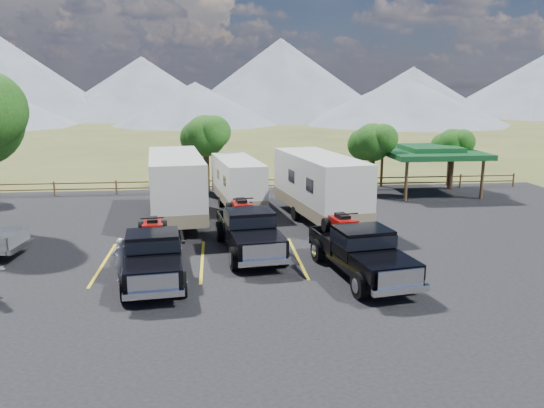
{
  "coord_description": "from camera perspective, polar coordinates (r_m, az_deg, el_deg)",
  "views": [
    {
      "loc": [
        -1.33,
        -17.15,
        7.09
      ],
      "look_at": [
        1.28,
        7.46,
        1.6
      ],
      "focal_mm": 35.0,
      "sensor_mm": 36.0,
      "label": 1
    }
  ],
  "objects": [
    {
      "name": "rig_left",
      "position": [
        20.34,
        -12.65,
        -5.14
      ],
      "size": [
        2.69,
        6.34,
        2.06
      ],
      "rotation": [
        0.0,
        0.0,
        0.11
      ],
      "color": "black",
      "rests_on": "asphalt_lot"
    },
    {
      "name": "pavilion",
      "position": [
        37.29,
        16.66,
        5.36
      ],
      "size": [
        6.2,
        6.2,
        3.22
      ],
      "color": "brown",
      "rests_on": "ground"
    },
    {
      "name": "trailer_left",
      "position": [
        28.58,
        -10.3,
        1.85
      ],
      "size": [
        3.57,
        10.32,
        3.57
      ],
      "rotation": [
        0.0,
        0.0,
        0.11
      ],
      "color": "silver",
      "rests_on": "asphalt_lot"
    },
    {
      "name": "rig_right",
      "position": [
        20.47,
        9.4,
        -4.79
      ],
      "size": [
        3.04,
        6.61,
        2.13
      ],
      "rotation": [
        0.0,
        0.0,
        0.16
      ],
      "color": "black",
      "rests_on": "asphalt_lot"
    },
    {
      "name": "rail_fence",
      "position": [
        36.39,
        -0.72,
        2.24
      ],
      "size": [
        36.12,
        0.12,
        1.0
      ],
      "color": "brown",
      "rests_on": "ground"
    },
    {
      "name": "rig_center",
      "position": [
        22.96,
        -2.54,
        -2.7
      ],
      "size": [
        2.88,
        6.63,
        2.15
      ],
      "rotation": [
        0.0,
        0.0,
        0.12
      ],
      "color": "black",
      "rests_on": "asphalt_lot"
    },
    {
      "name": "mountain_range",
      "position": [
        123.29,
        -9.22,
        12.71
      ],
      "size": [
        209.0,
        71.0,
        20.0
      ],
      "color": "slate",
      "rests_on": "ground"
    },
    {
      "name": "asphalt_lot",
      "position": [
        21.4,
        -2.17,
        -6.8
      ],
      "size": [
        44.0,
        34.0,
        0.04
      ],
      "primitive_type": "cube",
      "color": "black",
      "rests_on": "ground"
    },
    {
      "name": "stall_lines",
      "position": [
        22.33,
        -2.35,
        -5.89
      ],
      "size": [
        12.12,
        5.5,
        0.01
      ],
      "color": "gold",
      "rests_on": "asphalt_lot"
    },
    {
      "name": "tree_ne_a",
      "position": [
        35.87,
        10.73,
        6.51
      ],
      "size": [
        3.11,
        2.92,
        4.76
      ],
      "color": "black",
      "rests_on": "ground"
    },
    {
      "name": "ground",
      "position": [
        18.61,
        -1.53,
        -9.89
      ],
      "size": [
        320.0,
        320.0,
        0.0
      ],
      "primitive_type": "plane",
      "color": "#464D21",
      "rests_on": "ground"
    },
    {
      "name": "trailer_right",
      "position": [
        28.38,
        5.1,
        1.87
      ],
      "size": [
        4.03,
        10.15,
        3.51
      ],
      "rotation": [
        0.0,
        0.0,
        0.18
      ],
      "color": "silver",
      "rests_on": "asphalt_lot"
    },
    {
      "name": "person_a",
      "position": [
        20.4,
        -15.92,
        -5.76
      ],
      "size": [
        0.71,
        0.62,
        1.65
      ],
      "primitive_type": "imported",
      "rotation": [
        0.0,
        0.0,
        3.59
      ],
      "color": "silver",
      "rests_on": "asphalt_lot"
    },
    {
      "name": "tree_ne_b",
      "position": [
        38.96,
        18.82,
        6.01
      ],
      "size": [
        2.77,
        2.59,
        4.27
      ],
      "color": "black",
      "rests_on": "ground"
    },
    {
      "name": "tree_north",
      "position": [
        36.32,
        -7.2,
        7.26
      ],
      "size": [
        3.46,
        3.24,
        5.25
      ],
      "color": "black",
      "rests_on": "ground"
    },
    {
      "name": "trailer_center",
      "position": [
        31.54,
        -3.71,
        2.36
      ],
      "size": [
        3.11,
        8.35,
        2.89
      ],
      "rotation": [
        0.0,
        0.0,
        0.15
      ],
      "color": "silver",
      "rests_on": "asphalt_lot"
    }
  ]
}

